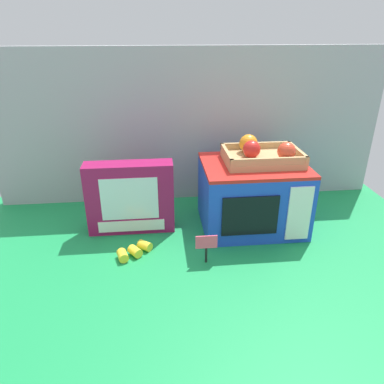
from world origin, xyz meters
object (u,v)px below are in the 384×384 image
(cookie_set_box, at_px, (130,198))
(price_sign, at_px, (207,245))
(loose_toy_banana, at_px, (134,251))
(food_groups_crate, at_px, (262,154))
(toy_microwave, at_px, (252,195))

(cookie_set_box, distance_m, price_sign, 0.35)
(loose_toy_banana, bearing_deg, food_groups_crate, 20.53)
(toy_microwave, distance_m, price_sign, 0.31)
(toy_microwave, relative_size, loose_toy_banana, 3.07)
(price_sign, bearing_deg, loose_toy_banana, 164.48)
(food_groups_crate, relative_size, cookie_set_box, 0.86)
(cookie_set_box, relative_size, loose_toy_banana, 2.60)
(toy_microwave, height_order, price_sign, toy_microwave)
(food_groups_crate, distance_m, price_sign, 0.39)
(toy_microwave, bearing_deg, price_sign, -131.22)
(price_sign, height_order, loose_toy_banana, price_sign)
(food_groups_crate, relative_size, loose_toy_banana, 2.24)
(price_sign, bearing_deg, cookie_set_box, 136.45)
(toy_microwave, xyz_separation_m, food_groups_crate, (0.03, 0.01, 0.15))
(cookie_set_box, height_order, price_sign, cookie_set_box)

